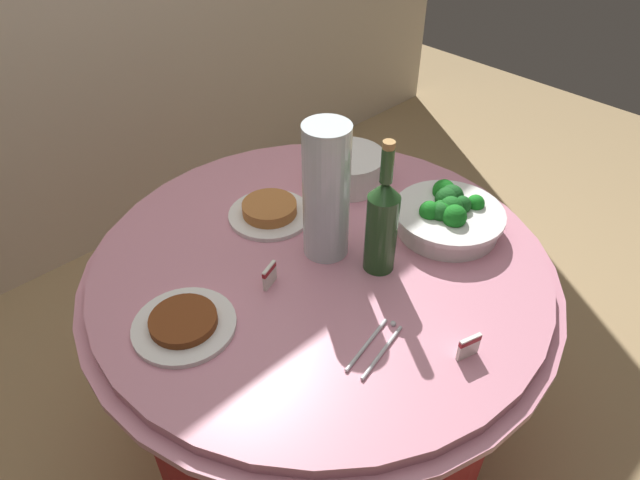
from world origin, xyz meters
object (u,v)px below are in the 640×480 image
at_px(food_plate_peanuts, 270,211).
at_px(broccoli_bowl, 448,215).
at_px(serving_tongs, 376,346).
at_px(plate_stack, 348,168).
at_px(wine_bottle, 382,223).
at_px(label_placard_front, 269,275).
at_px(decorative_fruit_vase, 326,199).
at_px(food_plate_stir_fry, 184,324).
at_px(label_placard_mid, 470,345).

bearing_deg(food_plate_peanuts, broccoli_bowl, -50.76).
height_order(broccoli_bowl, serving_tongs, broccoli_bowl).
distance_m(plate_stack, wine_bottle, 0.38).
relative_size(food_plate_peanuts, label_placard_front, 4.00).
bearing_deg(wine_bottle, serving_tongs, -139.47).
xyz_separation_m(decorative_fruit_vase, label_placard_front, (-0.18, -0.00, -0.12)).
distance_m(food_plate_stir_fry, label_placard_mid, 0.59).
bearing_deg(label_placard_front, plate_stack, 21.69).
height_order(wine_bottle, food_plate_peanuts, wine_bottle).
xyz_separation_m(decorative_fruit_vase, food_plate_stir_fry, (-0.39, 0.02, -0.14)).
height_order(decorative_fruit_vase, label_placard_front, decorative_fruit_vase).
distance_m(wine_bottle, label_placard_front, 0.28).
bearing_deg(decorative_fruit_vase, food_plate_stir_fry, 176.45).
bearing_deg(serving_tongs, food_plate_stir_fry, 128.57).
bearing_deg(decorative_fruit_vase, label_placard_mid, -92.95).
bearing_deg(decorative_fruit_vase, plate_stack, 33.97).
height_order(plate_stack, serving_tongs, plate_stack).
relative_size(broccoli_bowl, serving_tongs, 1.67).
distance_m(food_plate_stir_fry, label_placard_front, 0.22).
relative_size(serving_tongs, label_placard_mid, 3.04).
xyz_separation_m(wine_bottle, decorative_fruit_vase, (-0.05, 0.13, 0.02)).
distance_m(broccoli_bowl, wine_bottle, 0.25).
xyz_separation_m(plate_stack, serving_tongs, (-0.40, -0.47, -0.04)).
height_order(serving_tongs, label_placard_mid, label_placard_mid).
bearing_deg(label_placard_front, food_plate_peanuts, 50.17).
bearing_deg(label_placard_mid, wine_bottle, 76.99).
bearing_deg(label_placard_mid, plate_stack, 65.28).
bearing_deg(decorative_fruit_vase, serving_tongs, -115.85).
xyz_separation_m(wine_bottle, serving_tongs, (-0.19, -0.16, -0.12)).
bearing_deg(label_placard_front, serving_tongs, -82.66).
xyz_separation_m(plate_stack, food_plate_stir_fry, (-0.65, -0.15, -0.03)).
relative_size(serving_tongs, label_placard_front, 3.04).
relative_size(broccoli_bowl, plate_stack, 1.33).
bearing_deg(broccoli_bowl, food_plate_stir_fry, 164.93).
height_order(serving_tongs, food_plate_peanuts, food_plate_peanuts).
bearing_deg(wine_bottle, label_placard_mid, -103.01).
xyz_separation_m(plate_stack, wine_bottle, (-0.21, -0.30, 0.08)).
relative_size(decorative_fruit_vase, label_placard_front, 6.18).
distance_m(broccoli_bowl, food_plate_peanuts, 0.46).
height_order(food_plate_peanuts, label_placard_mid, label_placard_mid).
distance_m(label_placard_front, label_placard_mid, 0.46).
bearing_deg(food_plate_peanuts, label_placard_front, -129.83).
height_order(food_plate_stir_fry, label_placard_mid, label_placard_mid).
xyz_separation_m(wine_bottle, label_placard_mid, (-0.07, -0.30, -0.10)).
height_order(plate_stack, label_placard_mid, plate_stack).
bearing_deg(plate_stack, label_placard_front, -158.31).
bearing_deg(broccoli_bowl, label_placard_mid, -137.61).
xyz_separation_m(serving_tongs, label_placard_front, (-0.04, 0.29, 0.03)).
bearing_deg(broccoli_bowl, food_plate_peanuts, 129.24).
height_order(food_plate_peanuts, label_placard_front, label_placard_front).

